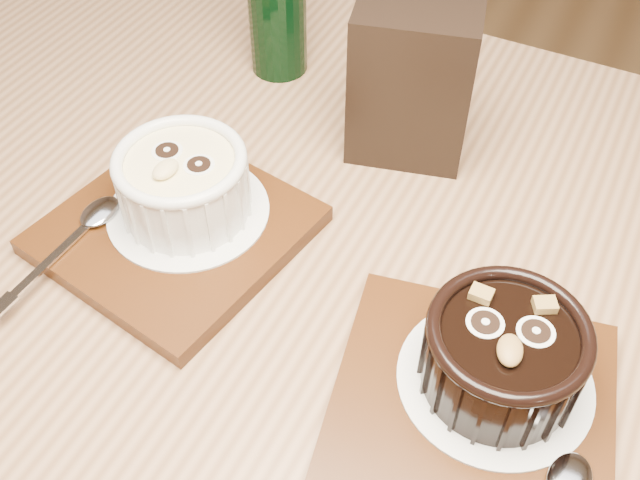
{
  "coord_description": "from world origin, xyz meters",
  "views": [
    {
      "loc": [
        0.29,
        -0.29,
        1.2
      ],
      "look_at": [
        0.14,
        0.02,
        0.81
      ],
      "focal_mm": 42.0,
      "sensor_mm": 36.0,
      "label": 1
    }
  ],
  "objects_px": {
    "tray_left": "(176,230)",
    "tray_right": "(470,411)",
    "ramekin_white": "(183,181)",
    "condiment_stand": "(411,86)",
    "ramekin_dark": "(504,352)",
    "table": "(345,377)"
  },
  "relations": [
    {
      "from": "tray_left",
      "to": "condiment_stand",
      "type": "relative_size",
      "value": 1.29
    },
    {
      "from": "ramekin_white",
      "to": "ramekin_dark",
      "type": "bearing_deg",
      "value": -3.75
    },
    {
      "from": "table",
      "to": "tray_right",
      "type": "distance_m",
      "value": 0.15
    },
    {
      "from": "tray_left",
      "to": "ramekin_white",
      "type": "relative_size",
      "value": 1.75
    },
    {
      "from": "ramekin_dark",
      "to": "tray_left",
      "type": "bearing_deg",
      "value": 160.64
    },
    {
      "from": "table",
      "to": "condiment_stand",
      "type": "relative_size",
      "value": 8.76
    },
    {
      "from": "table",
      "to": "ramekin_white",
      "type": "bearing_deg",
      "value": 169.88
    },
    {
      "from": "tray_left",
      "to": "condiment_stand",
      "type": "height_order",
      "value": "condiment_stand"
    },
    {
      "from": "table",
      "to": "condiment_stand",
      "type": "xyz_separation_m",
      "value": [
        -0.03,
        0.19,
        0.16
      ]
    },
    {
      "from": "tray_right",
      "to": "ramekin_dark",
      "type": "height_order",
      "value": "ramekin_dark"
    },
    {
      "from": "table",
      "to": "ramekin_dark",
      "type": "xyz_separation_m",
      "value": [
        0.12,
        -0.02,
        0.14
      ]
    },
    {
      "from": "tray_right",
      "to": "ramekin_dark",
      "type": "relative_size",
      "value": 1.74
    },
    {
      "from": "tray_left",
      "to": "tray_right",
      "type": "bearing_deg",
      "value": -12.24
    },
    {
      "from": "table",
      "to": "condiment_stand",
      "type": "height_order",
      "value": "condiment_stand"
    },
    {
      "from": "tray_left",
      "to": "ramekin_dark",
      "type": "relative_size",
      "value": 1.74
    },
    {
      "from": "tray_left",
      "to": "tray_right",
      "type": "relative_size",
      "value": 1.0
    },
    {
      "from": "ramekin_white",
      "to": "condiment_stand",
      "type": "bearing_deg",
      "value": 58.77
    },
    {
      "from": "tray_right",
      "to": "table",
      "type": "bearing_deg",
      "value": 156.94
    },
    {
      "from": "ramekin_white",
      "to": "condiment_stand",
      "type": "height_order",
      "value": "condiment_stand"
    },
    {
      "from": "ramekin_white",
      "to": "ramekin_dark",
      "type": "relative_size",
      "value": 0.99
    },
    {
      "from": "table",
      "to": "tray_right",
      "type": "bearing_deg",
      "value": -23.06
    },
    {
      "from": "tray_left",
      "to": "tray_right",
      "type": "distance_m",
      "value": 0.27
    }
  ]
}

